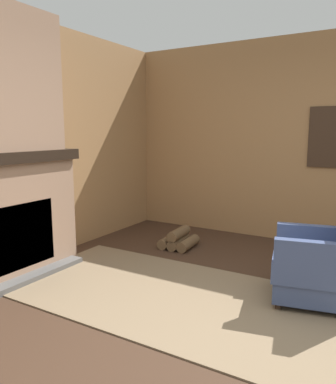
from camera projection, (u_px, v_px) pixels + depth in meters
ground_plane at (255, 346)px, 2.59m from camera, size 14.00×14.00×0.00m
wood_panel_wall_back at (327, 142)px, 4.69m from camera, size 6.01×0.09×2.68m
fireplace_hearth at (12, 216)px, 3.75m from camera, size 0.56×1.51×1.28m
chimney_breast at (2, 78)px, 3.54m from camera, size 0.31×1.24×1.38m
area_rug at (229, 310)px, 3.11m from camera, size 4.19×1.59×0.01m
armchair at (320, 264)px, 3.20m from camera, size 0.80×0.75×0.94m
firewood_stack at (179, 240)px, 4.78m from camera, size 0.43×0.47×0.25m
storage_case at (43, 143)px, 4.07m from camera, size 0.14×0.27×0.14m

